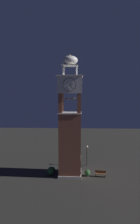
# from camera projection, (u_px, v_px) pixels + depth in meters

# --- Properties ---
(ground) EXTENTS (80.00, 80.00, 0.00)m
(ground) POSITION_uv_depth(u_px,v_px,m) (70.00, 174.00, 31.26)
(ground) COLOR #2A2925
(clock_tower) EXTENTS (3.91, 3.91, 18.52)m
(clock_tower) POSITION_uv_depth(u_px,v_px,m) (70.00, 127.00, 30.50)
(clock_tower) COLOR #93543D
(clock_tower) RESTS_ON ground
(park_bench) EXTENTS (0.65, 1.64, 0.95)m
(park_bench) POSITION_uv_depth(u_px,v_px,m) (101.00, 173.00, 30.33)
(park_bench) COLOR brown
(park_bench) RESTS_ON ground
(lamp_post) EXTENTS (0.36, 0.36, 3.61)m
(lamp_post) POSITION_uv_depth(u_px,v_px,m) (87.00, 152.00, 34.65)
(lamp_post) COLOR black
(lamp_post) RESTS_ON ground
(trash_bin) EXTENTS (0.52, 0.52, 0.80)m
(trash_bin) POSITION_uv_depth(u_px,v_px,m) (74.00, 162.00, 35.60)
(trash_bin) COLOR #2D2D33
(trash_bin) RESTS_ON ground
(shrub_near_entry) EXTENTS (1.17, 1.17, 0.70)m
(shrub_near_entry) POSITION_uv_depth(u_px,v_px,m) (52.00, 169.00, 32.41)
(shrub_near_entry) COLOR #28562D
(shrub_near_entry) RESTS_ON ground
(shrub_left_of_tower) EXTENTS (0.89, 0.89, 1.01)m
(shrub_left_of_tower) POSITION_uv_depth(u_px,v_px,m) (87.00, 173.00, 30.56)
(shrub_left_of_tower) COLOR #28562D
(shrub_left_of_tower) RESTS_ON ground
(shrub_behind_bench) EXTENTS (1.03, 1.03, 1.09)m
(shrub_behind_bench) POSITION_uv_depth(u_px,v_px,m) (50.00, 172.00, 30.90)
(shrub_behind_bench) COLOR #28562D
(shrub_behind_bench) RESTS_ON ground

